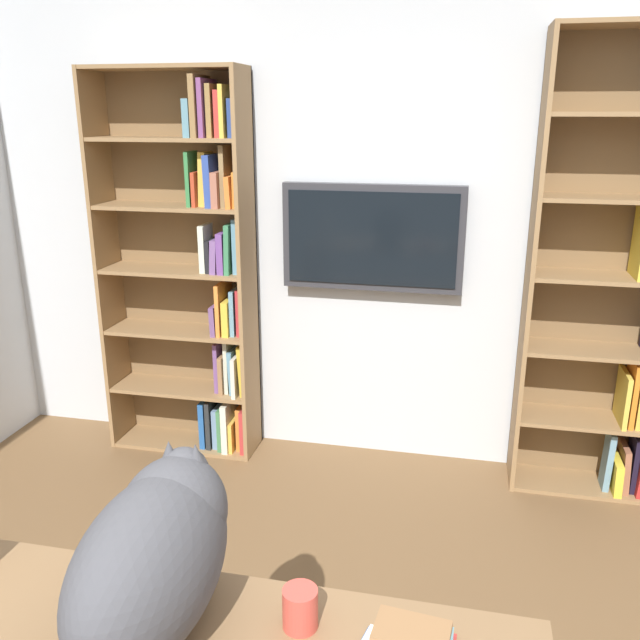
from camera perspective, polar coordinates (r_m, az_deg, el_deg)
name	(u,v)px	position (r m, az deg, el deg)	size (l,w,h in m)	color
wall_back	(385,217)	(3.55, 5.58, 8.79)	(4.52, 0.06, 2.70)	silver
bookshelf_left	(630,288)	(3.51, 25.03, 2.50)	(0.77, 0.28, 2.25)	#937047
bookshelf_right	(195,273)	(3.71, -10.63, 3.99)	(0.84, 0.28, 2.10)	#937047
wall_mounted_tv	(372,238)	(3.49, 4.49, 7.01)	(0.95, 0.07, 0.55)	#333338
cat	(158,549)	(1.58, -13.71, -18.49)	(0.31, 0.69, 0.37)	#4C4C51
coffee_mug	(300,608)	(1.61, -1.71, -23.42)	(0.08, 0.08, 0.10)	#D84C3F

